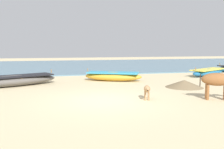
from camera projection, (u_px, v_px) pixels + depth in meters
The scene contains 8 objects.
ground at pixel (104, 101), 9.60m from camera, with size 80.00×80.00×0.00m, color beige.
sea_water at pixel (70, 65), 27.60m from camera, with size 60.00×20.00×0.08m, color slate.
fishing_boat_1 at pixel (208, 72), 17.94m from camera, with size 4.03×2.81×0.71m.
fishing_boat_2 at pixel (12, 81), 13.04m from camera, with size 4.96×3.08×0.78m.
fishing_boat_4 at pixel (113, 76), 15.18m from camera, with size 3.70×2.57×0.75m.
cow_adult_brown at pixel (218, 80), 9.68m from camera, with size 1.57×1.01×1.07m.
calf_near_tan at pixel (147, 90), 9.73m from camera, with size 0.45×0.85×0.57m.
debris_pile_1 at pixel (184, 84), 12.75m from camera, with size 1.95×1.95×0.38m, color #7A6647.
Camera 1 is at (-1.98, -9.22, 2.08)m, focal length 39.30 mm.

